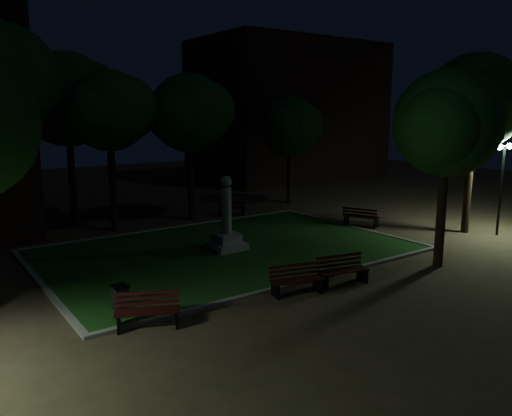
# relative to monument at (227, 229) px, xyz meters

# --- Properties ---
(ground) EXTENTS (80.00, 80.00, 0.00)m
(ground) POSITION_rel_monument_xyz_m (0.00, -2.00, -0.96)
(ground) COLOR #493927
(lawn) EXTENTS (15.00, 10.00, 0.08)m
(lawn) POSITION_rel_monument_xyz_m (0.00, 0.00, -0.92)
(lawn) COLOR #1B4615
(lawn) RESTS_ON ground
(lawn_kerb) EXTENTS (15.40, 10.40, 0.12)m
(lawn_kerb) POSITION_rel_monument_xyz_m (0.00, 0.00, -0.90)
(lawn_kerb) COLOR slate
(lawn_kerb) RESTS_ON ground
(monument) EXTENTS (1.40, 1.40, 3.20)m
(monument) POSITION_rel_monument_xyz_m (0.00, 0.00, 0.00)
(monument) COLOR gray
(monument) RESTS_ON lawn
(building_far) EXTENTS (16.00, 10.00, 12.00)m
(building_far) POSITION_rel_monument_xyz_m (18.00, 18.00, 5.04)
(building_far) COLOR #46281B
(building_far) RESTS_ON ground
(tree_north_wl) EXTENTS (4.88, 3.98, 7.99)m
(tree_north_wl) POSITION_rel_monument_xyz_m (-2.50, 6.51, 5.03)
(tree_north_wl) COLOR black
(tree_north_wl) RESTS_ON ground
(tree_north_er) EXTENTS (5.20, 4.25, 8.00)m
(tree_north_er) POSITION_rel_monument_xyz_m (1.95, 6.62, 4.91)
(tree_north_er) COLOR black
(tree_north_er) RESTS_ON ground
(tree_ne) EXTENTS (4.68, 3.82, 6.90)m
(tree_ne) POSITION_rel_monument_xyz_m (9.67, 7.39, 4.02)
(tree_ne) COLOR black
(tree_ne) RESTS_ON ground
(tree_east) EXTENTS (5.70, 4.65, 8.72)m
(tree_east) POSITION_rel_monument_xyz_m (11.67, -4.02, 5.43)
(tree_east) COLOR black
(tree_east) RESTS_ON ground
(tree_se) EXTENTS (4.93, 4.02, 7.54)m
(tree_se) POSITION_rel_monument_xyz_m (5.69, -6.62, 4.56)
(tree_se) COLOR black
(tree_se) RESTS_ON ground
(tree_far_north) EXTENTS (5.92, 4.84, 8.98)m
(tree_far_north) POSITION_rel_monument_xyz_m (-3.71, 9.18, 5.60)
(tree_far_north) COLOR black
(tree_far_north) RESTS_ON ground
(lamppost_se) EXTENTS (1.18, 0.28, 4.46)m
(lamppost_se) POSITION_rel_monument_xyz_m (12.31, -5.27, 2.16)
(lamppost_se) COLOR black
(lamppost_se) RESTS_ON ground
(lamppost_ne) EXTENTS (1.18, 0.28, 4.57)m
(lamppost_ne) POSITION_rel_monument_xyz_m (9.77, 7.84, 2.23)
(lamppost_ne) COLOR black
(lamppost_ne) RESTS_ON ground
(bench_near_left) EXTENTS (1.86, 1.05, 0.97)m
(bench_near_left) POSITION_rel_monument_xyz_m (-0.90, -5.72, -0.50)
(bench_near_left) COLOR black
(bench_near_left) RESTS_ON ground
(bench_near_right) EXTENTS (1.92, 1.02, 1.00)m
(bench_near_right) POSITION_rel_monument_xyz_m (1.03, -5.92, -0.49)
(bench_near_right) COLOR black
(bench_near_right) RESTS_ON ground
(bench_west_near) EXTENTS (1.89, 1.27, 0.98)m
(bench_west_near) POSITION_rel_monument_xyz_m (-5.96, -5.33, -0.49)
(bench_west_near) COLOR black
(bench_west_near) RESTS_ON ground
(bench_right_side) EXTENTS (1.34, 1.94, 1.01)m
(bench_right_side) POSITION_rel_monument_xyz_m (8.27, -0.09, -0.48)
(bench_right_side) COLOR black
(bench_right_side) RESTS_ON ground
(bench_far_side) EXTENTS (1.62, 0.97, 0.84)m
(bench_far_side) POSITION_rel_monument_xyz_m (4.28, 6.23, -0.56)
(bench_far_side) COLOR black
(bench_far_side) RESTS_ON ground
(trash_bin) EXTENTS (0.51, 0.51, 0.82)m
(trash_bin) POSITION_rel_monument_xyz_m (-6.17, -3.78, -0.54)
(trash_bin) COLOR black
(trash_bin) RESTS_ON ground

